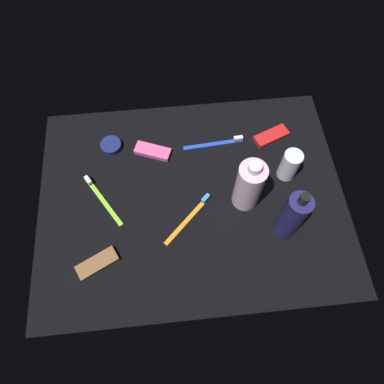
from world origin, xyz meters
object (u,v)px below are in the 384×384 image
(toothbrush_orange, at_px, (191,216))
(bodywash_bottle, at_px, (249,186))
(snack_bar_red, at_px, (271,136))
(cream_tin_left, at_px, (111,146))
(toothbrush_blue, at_px, (217,143))
(toothbrush_lime, at_px, (101,198))
(snack_bar_pink, at_px, (153,151))
(lotion_bottle, at_px, (292,216))
(snack_bar_brown, at_px, (97,263))
(deodorant_stick, at_px, (290,165))

(toothbrush_orange, bearing_deg, bodywash_bottle, 13.56)
(snack_bar_red, bearing_deg, cream_tin_left, 156.54)
(bodywash_bottle, distance_m, cream_tin_left, 0.43)
(snack_bar_red, distance_m, cream_tin_left, 0.48)
(bodywash_bottle, xyz_separation_m, toothbrush_orange, (-0.15, -0.04, -0.08))
(toothbrush_orange, height_order, toothbrush_blue, same)
(cream_tin_left, bearing_deg, toothbrush_lime, -99.51)
(snack_bar_pink, relative_size, cream_tin_left, 1.70)
(lotion_bottle, distance_m, snack_bar_brown, 0.50)
(snack_bar_brown, bearing_deg, toothbrush_lime, 61.59)
(deodorant_stick, bearing_deg, snack_bar_red, 97.24)
(snack_bar_pink, bearing_deg, toothbrush_orange, -45.36)
(snack_bar_red, bearing_deg, bodywash_bottle, -142.01)
(toothbrush_lime, distance_m, snack_bar_red, 0.53)
(bodywash_bottle, height_order, snack_bar_pink, bodywash_bottle)
(snack_bar_pink, bearing_deg, snack_bar_red, 24.69)
(bodywash_bottle, xyz_separation_m, snack_bar_pink, (-0.24, 0.18, -0.08))
(toothbrush_lime, relative_size, snack_bar_red, 1.52)
(toothbrush_orange, height_order, cream_tin_left, toothbrush_orange)
(snack_bar_pink, bearing_deg, cream_tin_left, -172.63)
(bodywash_bottle, xyz_separation_m, snack_bar_brown, (-0.40, -0.14, -0.08))
(toothbrush_blue, bearing_deg, toothbrush_lime, -156.85)
(toothbrush_orange, relative_size, toothbrush_blue, 0.76)
(bodywash_bottle, relative_size, deodorant_stick, 1.89)
(lotion_bottle, xyz_separation_m, snack_bar_pink, (-0.33, 0.27, -0.08))
(lotion_bottle, relative_size, cream_tin_left, 3.29)
(deodorant_stick, bearing_deg, toothbrush_lime, -177.16)
(toothbrush_lime, xyz_separation_m, snack_bar_pink, (0.15, 0.14, 0.00))
(lotion_bottle, relative_size, toothbrush_blue, 1.11)
(deodorant_stick, xyz_separation_m, toothbrush_blue, (-0.18, 0.12, -0.04))
(snack_bar_red, bearing_deg, lotion_bottle, -116.77)
(snack_bar_brown, height_order, snack_bar_pink, same)
(lotion_bottle, bearing_deg, toothbrush_blue, 116.33)
(toothbrush_orange, xyz_separation_m, toothbrush_lime, (-0.24, 0.08, 0.00))
(snack_bar_pink, height_order, snack_bar_red, same)
(lotion_bottle, height_order, toothbrush_orange, lotion_bottle)
(snack_bar_brown, xyz_separation_m, cream_tin_left, (0.03, 0.35, 0.00))
(bodywash_bottle, distance_m, snack_bar_red, 0.24)
(snack_bar_brown, distance_m, snack_bar_red, 0.61)
(toothbrush_blue, relative_size, toothbrush_lime, 1.14)
(toothbrush_orange, relative_size, snack_bar_red, 1.32)
(toothbrush_orange, xyz_separation_m, snack_bar_red, (0.27, 0.23, 0.00))
(deodorant_stick, bearing_deg, toothbrush_orange, -159.65)
(bodywash_bottle, relative_size, snack_bar_red, 1.78)
(lotion_bottle, bearing_deg, snack_bar_brown, -174.60)
(toothbrush_lime, relative_size, cream_tin_left, 2.59)
(bodywash_bottle, relative_size, toothbrush_blue, 1.02)
(toothbrush_blue, bearing_deg, lotion_bottle, -63.67)
(deodorant_stick, bearing_deg, snack_bar_pink, 163.62)
(toothbrush_lime, bearing_deg, snack_bar_red, 16.84)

